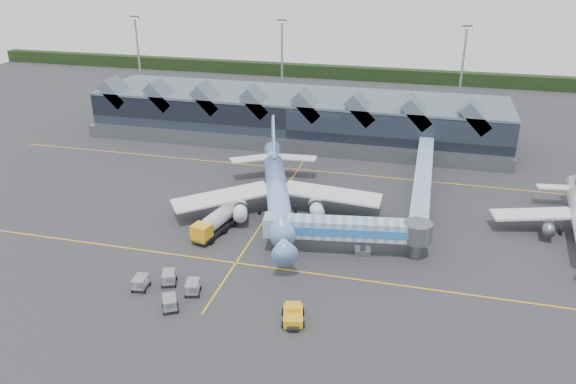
% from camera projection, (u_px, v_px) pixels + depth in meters
% --- Properties ---
extents(ground, '(260.00, 260.00, 0.00)m').
position_uv_depth(ground, '(254.00, 236.00, 83.02)').
color(ground, '#2D2D30').
rests_on(ground, ground).
extents(taxi_stripes, '(120.00, 60.00, 0.01)m').
position_uv_depth(taxi_stripes, '(272.00, 208.00, 91.88)').
color(taxi_stripes, gold).
rests_on(taxi_stripes, ground).
extents(tree_line_far, '(260.00, 4.00, 4.00)m').
position_uv_depth(tree_line_far, '(358.00, 73.00, 179.74)').
color(tree_line_far, black).
rests_on(tree_line_far, ground).
extents(terminal, '(90.00, 22.25, 12.52)m').
position_uv_depth(terminal, '(296.00, 116.00, 124.20)').
color(terminal, black).
rests_on(terminal, ground).
extents(light_masts, '(132.40, 42.56, 22.45)m').
position_uv_depth(light_masts, '(423.00, 74.00, 128.87)').
color(light_masts, '#9CA0A5').
rests_on(light_masts, ground).
extents(main_airliner, '(32.25, 38.00, 12.53)m').
position_uv_depth(main_airliner, '(277.00, 192.00, 88.80)').
color(main_airliner, '#729AE7').
rests_on(main_airliner, ground).
extents(jet_bridge, '(22.94, 6.54, 5.29)m').
position_uv_depth(jet_bridge, '(357.00, 230.00, 76.77)').
color(jet_bridge, '#6A8BB0').
rests_on(jet_bridge, ground).
extents(fuel_truck, '(4.35, 10.12, 3.37)m').
position_uv_depth(fuel_truck, '(216.00, 221.00, 83.22)').
color(fuel_truck, black).
rests_on(fuel_truck, ground).
extents(pushback_tug, '(3.29, 4.39, 1.79)m').
position_uv_depth(pushback_tug, '(293.00, 315.00, 63.88)').
color(pushback_tug, gold).
rests_on(pushback_tug, ground).
extents(baggage_carts, '(8.67, 7.91, 1.70)m').
position_uv_depth(baggage_carts, '(168.00, 287.00, 68.80)').
color(baggage_carts, gray).
rests_on(baggage_carts, ground).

